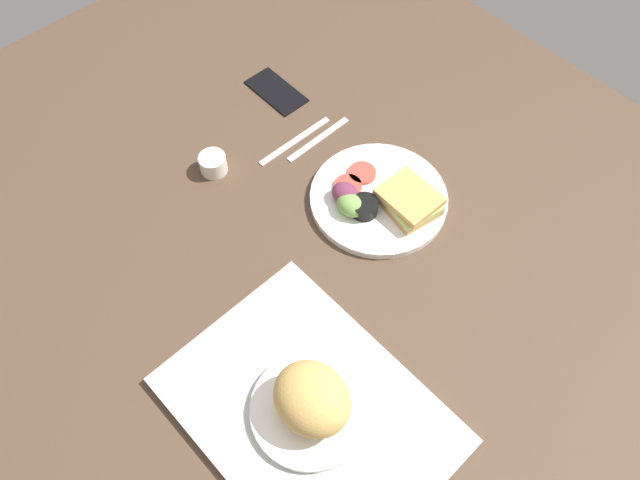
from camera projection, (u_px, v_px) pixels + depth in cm
name	position (u px, v px, depth cm)	size (l,w,h in cm)	color
ground_plane	(339.00, 253.00, 120.23)	(190.00, 150.00, 3.00)	#4C3828
serving_tray	(309.00, 411.00, 101.51)	(45.00, 33.00, 1.60)	#B2B2AD
bread_plate_near	(311.00, 402.00, 97.08)	(19.41, 19.41, 10.20)	white
plate_with_salad	(380.00, 199.00, 123.11)	(27.34, 27.34, 5.40)	white
espresso_cup	(213.00, 164.00, 127.55)	(5.60, 5.60, 4.00)	silver
fork	(318.00, 139.00, 133.45)	(17.00, 1.40, 0.50)	#B7B7BC
knife	(295.00, 141.00, 133.19)	(19.00, 1.40, 0.50)	#B7B7BC
cell_phone	(276.00, 91.00, 140.93)	(14.40, 7.20, 0.80)	black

